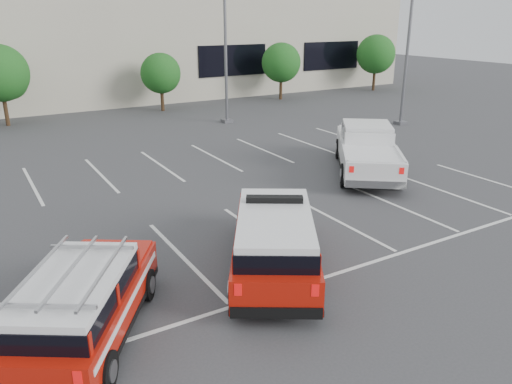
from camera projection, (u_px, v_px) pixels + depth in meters
ground at (266, 238)px, 15.17m from camera, size 120.00×120.00×0.00m
stall_markings at (203, 194)px, 18.82m from camera, size 23.00×15.00×0.01m
convention_building at (57, 38)px, 39.51m from camera, size 60.00×16.99×13.20m
tree_mid_left at (2, 75)px, 29.66m from camera, size 3.37×3.37×4.85m
tree_mid_right at (162, 75)px, 34.65m from camera, size 2.77×2.77×3.99m
tree_right at (282, 64)px, 39.37m from camera, size 3.07×3.07×4.42m
tree_far_right at (376, 55)px, 44.09m from camera, size 3.37×3.37×4.85m
light_pole_mid at (225, 37)px, 29.77m from camera, size 0.90×0.60×10.24m
light_pole_right at (409, 37)px, 29.24m from camera, size 0.90×0.60×10.24m
fire_chief_suv at (274, 244)px, 12.92m from camera, size 4.60×5.74×1.94m
white_pickup at (367, 154)px, 21.32m from camera, size 5.68×6.54×1.99m
ladder_suv at (84, 308)px, 10.17m from camera, size 4.13×5.00×1.87m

